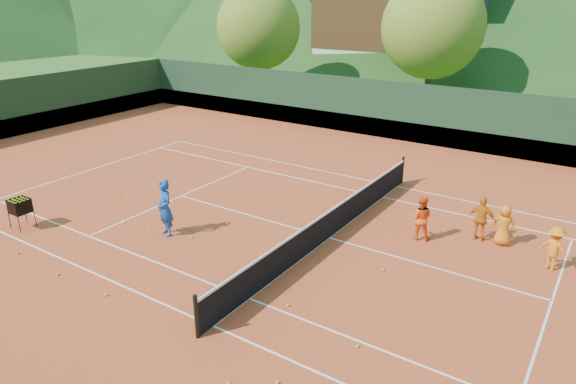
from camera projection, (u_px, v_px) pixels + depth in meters
The scene contains 35 objects.
ground at pixel (329, 238), 16.14m from camera, with size 400.00×400.00×0.00m, color #2B561B.
clay_court at pixel (329, 238), 16.14m from camera, with size 40.00×24.00×0.02m, color #B63F1D.
coach at pixel (165, 208), 16.01m from camera, with size 0.67×0.44×1.84m, color #1A48A9.
student_a at pixel (421, 218), 15.83m from camera, with size 0.69×0.54×1.42m, color #FF5816.
student_b at pixel (481, 219), 15.75m from camera, with size 0.83×0.35×1.42m, color orange.
student_c at pixel (504, 225), 15.49m from camera, with size 0.63×0.41×1.29m, color orange.
student_d at pixel (554, 248), 14.10m from camera, with size 0.83×0.48×1.28m, color orange.
tennis_ball_0 at pixel (192, 238), 16.07m from camera, with size 0.07×0.07×0.07m, color #BDE025.
tennis_ball_1 at pixel (358, 346), 11.15m from camera, with size 0.07×0.07×0.07m, color #BDE025.
tennis_ball_4 at pixel (143, 226), 16.88m from camera, with size 0.07×0.07×0.07m, color #BDE025.
tennis_ball_5 at pixel (135, 213), 17.82m from camera, with size 0.07×0.07×0.07m, color #BDE025.
tennis_ball_7 at pixel (120, 196), 19.29m from camera, with size 0.07×0.07×0.07m, color #BDE025.
tennis_ball_8 at pixel (124, 222), 17.12m from camera, with size 0.07×0.07×0.07m, color #BDE025.
tennis_ball_10 at pixel (259, 275), 13.94m from camera, with size 0.07×0.07×0.07m, color #BDE025.
tennis_ball_11 at pixel (269, 260), 14.73m from camera, with size 0.07×0.07×0.07m, color #BDE025.
tennis_ball_12 at pixel (227, 224), 17.01m from camera, with size 0.07×0.07×0.07m, color #BDE025.
tennis_ball_13 at pixel (383, 270), 14.22m from camera, with size 0.07×0.07×0.07m, color #BDE025.
tennis_ball_14 at pixel (229, 384), 10.09m from camera, with size 0.07×0.07×0.07m, color #BDE025.
tennis_ball_15 at pixel (58, 225), 16.96m from camera, with size 0.07×0.07×0.07m, color #BDE025.
tennis_ball_17 at pixel (322, 249), 15.37m from camera, with size 0.07×0.07×0.07m, color #BDE025.
tennis_ball_18 at pixel (9, 225), 16.94m from camera, with size 0.07×0.07×0.07m, color #BDE025.
tennis_ball_19 at pixel (106, 295), 13.03m from camera, with size 0.07×0.07×0.07m, color #BDE025.
tennis_ball_20 at pixel (58, 274), 13.99m from camera, with size 0.07×0.07×0.07m, color #BDE025.
tennis_ball_21 at pixel (173, 205), 18.53m from camera, with size 0.07×0.07×0.07m, color #BDE025.
tennis_ball_23 at pixel (262, 253), 15.11m from camera, with size 0.07×0.07×0.07m, color #BDE025.
tennis_ball_24 at pixel (277, 382), 10.11m from camera, with size 0.07×0.07×0.07m, color #BDE025.
tennis_ball_25 at pixel (288, 305), 12.62m from camera, with size 0.07×0.07×0.07m, color #BDE025.
tennis_ball_26 at pixel (18, 253), 15.12m from camera, with size 0.07×0.07×0.07m, color #BDE025.
court_lines at pixel (329, 238), 16.13m from camera, with size 23.83×11.03×0.00m.
tennis_net at pixel (329, 223), 15.95m from camera, with size 0.10×12.07×1.10m.
perimeter_fence at pixel (330, 201), 15.68m from camera, with size 40.40×24.24×3.00m.
ball_hopper at pixel (20, 207), 16.56m from camera, with size 0.57×0.57×1.00m.
chalet_left at pixel (403, 12), 42.51m from camera, with size 13.80×9.93×12.92m.
tree_a at pixel (259, 27), 36.57m from camera, with size 6.00×6.00×7.88m.
tree_b at pixel (433, 27), 31.82m from camera, with size 6.40×6.40×8.40m.
Camera 1 is at (6.94, -12.79, 7.25)m, focal length 32.00 mm.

